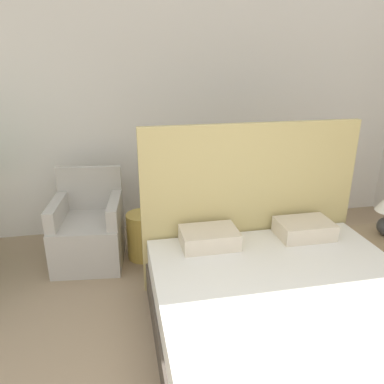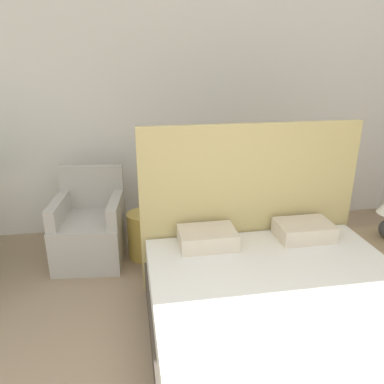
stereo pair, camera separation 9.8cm
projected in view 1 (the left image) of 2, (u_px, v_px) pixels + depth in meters
wall_back at (155, 106)px, 4.20m from camera, size 10.00×0.06×2.90m
bed at (293, 316)px, 2.58m from camera, size 1.92×2.11×1.47m
armchair_near_window_left at (89, 234)px, 3.76m from camera, size 0.72×0.74×0.92m
armchair_near_window_right at (194, 225)px, 3.96m from camera, size 0.74×0.76×0.92m
nightstand at (380, 257)px, 3.47m from camera, size 0.43×0.50×0.46m
side_table at (143, 236)px, 3.86m from camera, size 0.33×0.33×0.48m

